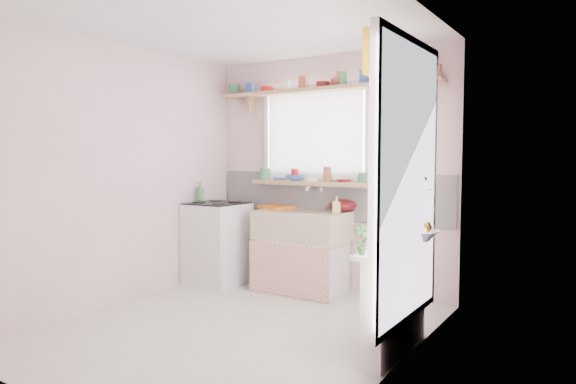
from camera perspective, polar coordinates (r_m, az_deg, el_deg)
The scene contains 19 objects.
room at distance 4.58m, azimuth 7.45°, elevation 3.27°, with size 3.20×3.20×3.20m.
sink_unit at distance 5.43m, azimuth 1.53°, elevation -6.55°, with size 0.95×0.65×1.11m.
cooker at distance 5.78m, azimuth -7.87°, elevation -5.65°, with size 0.58×0.58×0.93m.
radiator_ledge at distance 3.86m, azimuth 11.82°, elevation -11.55°, with size 0.22×0.95×0.78m.
windowsill at distance 5.51m, azimuth 2.54°, elevation 1.02°, with size 1.40×0.22×0.04m, color tan.
pine_shelf at distance 5.46m, azimuth 3.91°, elevation 11.28°, with size 2.52×0.24×0.04m, color tan.
shelf_crockery at distance 5.47m, azimuth 3.91°, elevation 12.06°, with size 2.47×0.11×0.12m.
sill_crockery at distance 5.52m, azimuth 2.39°, elevation 1.80°, with size 1.35×0.11×0.12m.
dish_tray at distance 5.64m, azimuth -1.29°, elevation -1.69°, with size 0.35×0.26×0.04m, color orange.
colander at distance 5.37m, azimuth 6.11°, elevation -1.47°, with size 0.29×0.29×0.13m, color #580F11.
jade_plant at distance 4.15m, azimuth 12.77°, elevation -1.64°, with size 0.45×0.39×0.50m, color #27632A.
fruit_bowl at distance 4.12m, azimuth 14.22°, elevation -4.69°, with size 0.31×0.31×0.08m, color silver.
herb_pot at distance 3.43m, azimuth 8.16°, elevation -5.27°, with size 0.11×0.07×0.20m, color #2E6528.
soap_bottle_sink at distance 5.24m, azimuth 5.43°, elevation -1.39°, with size 0.08×0.08×0.17m, color #E2E365.
sill_cup at distance 5.44m, azimuth 5.23°, elevation 1.63°, with size 0.11×0.11×0.09m, color silver.
sill_bowl at distance 5.54m, azimuth 0.82°, elevation 1.58°, with size 0.21×0.21×0.07m, color #2F5898.
shelf_vase at distance 5.46m, azimuth 5.57°, elevation 12.37°, with size 0.16×0.16×0.17m, color #A04431.
cooker_bottle at distance 5.84m, azimuth -9.72°, elevation 0.01°, with size 0.09×0.09×0.22m, color #478E51.
fruit at distance 4.11m, azimuth 14.34°, elevation -3.84°, with size 0.20×0.14×0.10m.
Camera 1 is at (2.61, -3.28, 1.43)m, focal length 32.00 mm.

